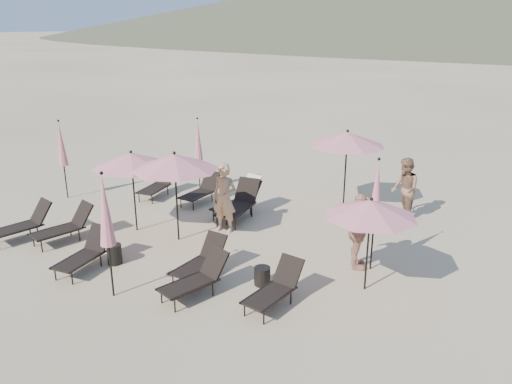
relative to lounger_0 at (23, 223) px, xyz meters
The scene contains 24 objects.
ground 5.12m from the lounger_0, ahead, with size 800.00×800.00×0.00m, color #D6BA8C.
lounger_0 is the anchor object (origin of this frame).
lounger_1 1.19m from the lounger_0, 22.42° to the left, with size 1.01×1.72×0.93m.
lounger_2 2.85m from the lounger_0, ahead, with size 0.77×1.60×0.88m.
lounger_3 5.81m from the lounger_0, ahead, with size 1.01×1.65×0.89m.
lounger_4 5.42m from the lounger_0, ahead, with size 0.65×1.52×0.86m.
lounger_5 7.44m from the lounger_0, ahead, with size 0.76×1.56×0.86m.
lounger_6 4.56m from the lounger_0, 80.12° to the left, with size 0.83×1.64×0.90m.
lounger_7 5.32m from the lounger_0, 62.99° to the left, with size 0.64×1.58×0.90m.
lounger_8 6.04m from the lounger_0, 47.62° to the left, with size 0.91×1.84×1.10m.
lounger_9 5.91m from the lounger_0, 44.37° to the left, with size 0.90×1.90×1.05m.
umbrella_open_0 3.35m from the lounger_0, 41.42° to the left, with size 2.13×2.13×2.30m.
umbrella_open_1 4.50m from the lounger_0, 29.10° to the left, with size 2.26×2.26×2.43m.
umbrella_open_2 9.13m from the lounger_0, 12.59° to the left, with size 1.96×1.96×2.11m.
umbrella_open_3 9.43m from the lounger_0, 44.58° to the left, with size 2.34×2.34×2.51m.
umbrella_closed_0 4.63m from the lounger_0, 13.01° to the right, with size 0.32×0.32×2.75m.
umbrella_closed_1 9.22m from the lounger_0, 18.87° to the left, with size 0.32×0.32×2.71m.
umbrella_closed_2 3.61m from the lounger_0, 120.83° to the left, with size 0.31×0.31×2.62m.
umbrella_closed_3 6.15m from the lounger_0, 74.88° to the left, with size 0.30×0.30×2.54m.
side_table_0 3.21m from the lounger_0, ahead, with size 0.35×0.35×0.49m, color black.
side_table_1 6.85m from the lounger_0, ahead, with size 0.37×0.37×0.41m, color black.
beachgoer_a 5.42m from the lounger_0, 35.59° to the left, with size 0.70×0.46×1.93m, color tan.
beachgoer_b 10.67m from the lounger_0, 37.78° to the left, with size 0.90×0.70×1.85m, color #92684B.
beachgoer_c 8.78m from the lounger_0, 18.92° to the left, with size 1.08×0.45×1.85m, color tan.
Camera 1 is at (6.50, -7.75, 5.46)m, focal length 35.00 mm.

